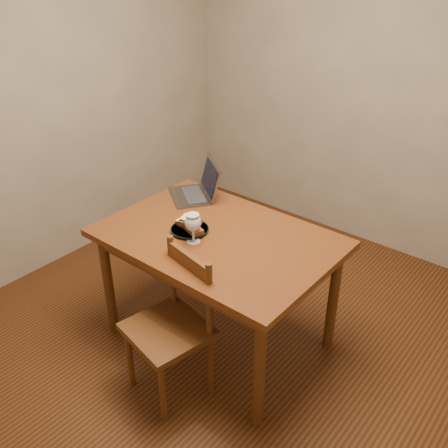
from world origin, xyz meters
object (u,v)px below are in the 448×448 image
Objects in this scene: chair at (171,321)px; milk_glass at (193,228)px; plate at (190,230)px; table at (218,248)px; laptop at (199,187)px.

milk_glass is (-0.13, 0.33, 0.36)m from chair.
plate is 1.26× the size of milk_glass.
table is at bearing 67.62° from milk_glass.
chair reaches higher than table.
milk_glass reaches higher than table.
laptop reaches higher than table.
milk_glass is (-0.06, -0.14, 0.17)m from table.
milk_glass is (0.10, -0.07, 0.08)m from plate.
chair is 2.69× the size of milk_glass.
plate is at bearing -156.36° from table.
laptop reaches higher than plate.
table is 2.78× the size of chair.
table is 3.12× the size of laptop.
chair is 0.54m from plate.
table is 5.96× the size of plate.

